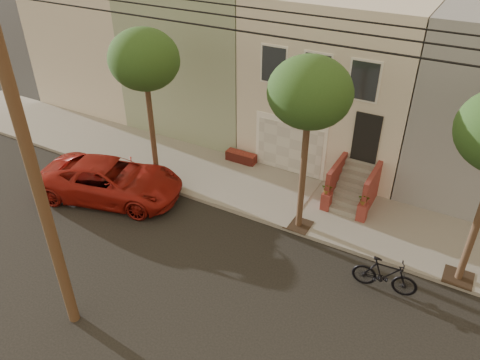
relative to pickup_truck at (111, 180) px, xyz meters
The scene contains 7 objects.
ground 6.73m from the pickup_truck, 18.38° to the right, with size 90.00×90.00×0.00m, color black.
sidewalk 7.16m from the pickup_truck, 27.05° to the left, with size 40.00×3.70×0.15m, color gray.
house_row 11.44m from the pickup_truck, 55.04° to the left, with size 33.10×11.70×7.00m.
tree_left 4.89m from the pickup_truck, 64.70° to the left, with size 2.70×2.57×6.30m.
tree_mid 8.78m from the pickup_truck, 13.70° to the left, with size 2.70×2.57×6.30m.
pickup_truck is the anchor object (origin of this frame).
motorcycle 10.85m from the pickup_truck, ahead, with size 0.56×1.98×1.19m, color black.
Camera 1 is at (5.72, -8.83, 10.66)m, focal length 34.61 mm.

